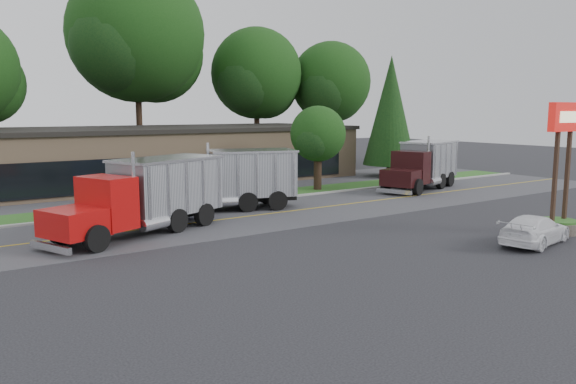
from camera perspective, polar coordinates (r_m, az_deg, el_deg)
name	(u,v)px	position (r m, az deg, el deg)	size (l,w,h in m)	color
ground	(349,254)	(22.33, 6.21, -6.26)	(140.00, 140.00, 0.00)	#36363B
road	(236,218)	(29.55, -5.28, -2.65)	(60.00, 8.00, 0.02)	#58585D
center_line	(236,218)	(29.55, -5.28, -2.65)	(60.00, 0.12, 0.01)	gold
curb	(201,207)	(33.22, -8.84, -1.50)	(60.00, 0.30, 0.12)	#9E9E99
grass_verge	(188,203)	(34.83, -10.13, -1.08)	(60.00, 3.40, 0.03)	#28561D
far_parking	(157,193)	(39.38, -13.16, -0.09)	(60.00, 7.00, 0.02)	#58585D
strip_mall	(152,157)	(45.44, -13.68, 3.52)	(32.00, 12.00, 4.00)	tan
bilo_sign	(560,189)	(28.51, 25.92, 0.26)	(2.20, 1.90, 5.95)	#6B6054
tree_far_c	(138,41)	(54.07, -15.02, 14.61)	(12.96, 12.19, 18.48)	#382619
tree_far_d	(257,78)	(58.08, -3.15, 11.50)	(9.73, 9.16, 13.88)	#382619
tree_far_e	(331,86)	(61.02, 4.38, 10.71)	(9.00, 8.47, 12.83)	#382619
evergreen_right	(390,111)	(48.43, 10.37, 8.14)	(4.46, 4.46, 10.14)	#382619
tree_verge	(318,137)	(39.68, 3.09, 5.65)	(4.16, 3.91, 5.93)	#382619
dump_truck_red	(148,194)	(26.51, -14.06, -0.16)	(9.08, 5.51, 3.36)	black
dump_truck_blue	(232,178)	(31.91, -5.70, 1.44)	(8.54, 4.76, 3.36)	black
dump_truck_maroon	(423,164)	(41.43, 13.55, 2.81)	(8.22, 4.80, 3.36)	black
rally_car	(534,230)	(25.83, 23.76, -3.53)	(1.73, 4.25, 1.23)	white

